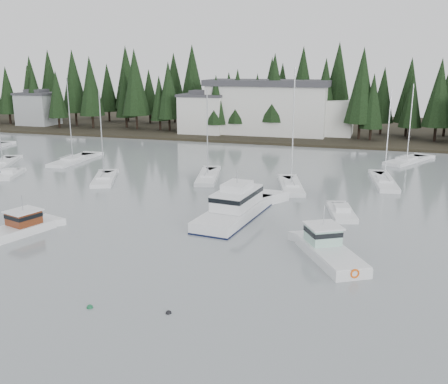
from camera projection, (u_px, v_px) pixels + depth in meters
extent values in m
plane|color=gray|center=(32.00, 349.00, 26.51)|extent=(260.00, 260.00, 0.00)
cube|color=black|center=(302.00, 128.00, 116.28)|extent=(240.00, 54.00, 1.00)
cube|color=silver|center=(203.00, 115.00, 103.66)|extent=(9.00, 7.00, 7.50)
cube|color=#38383D|center=(203.00, 95.00, 102.65)|extent=(9.54, 7.42, 0.50)
cube|color=#38383D|center=(203.00, 92.00, 102.50)|extent=(4.95, 3.85, 0.80)
cube|color=#999EA0|center=(38.00, 110.00, 117.48)|extent=(8.00, 7.00, 7.00)
cube|color=#38383D|center=(37.00, 94.00, 116.53)|extent=(8.48, 7.42, 0.50)
cube|color=#38383D|center=(36.00, 91.00, 116.38)|extent=(4.40, 3.85, 0.80)
cube|color=silver|center=(268.00, 109.00, 102.44)|extent=(24.00, 10.00, 10.00)
cube|color=#38383D|center=(268.00, 83.00, 101.11)|extent=(25.00, 11.00, 1.20)
cube|color=silver|center=(328.00, 117.00, 101.26)|extent=(10.00, 8.00, 7.00)
cube|color=white|center=(9.00, 236.00, 43.46)|extent=(4.85, 8.39, 1.15)
cube|color=white|center=(8.00, 229.00, 43.30)|extent=(4.76, 8.22, 0.11)
cube|color=#4D280F|center=(24.00, 218.00, 44.42)|extent=(2.78, 2.92, 1.24)
cube|color=white|center=(23.00, 211.00, 44.26)|extent=(3.12, 3.30, 0.11)
cube|color=black|center=(23.00, 215.00, 44.36)|extent=(2.84, 2.97, 0.35)
cylinder|color=#A5A8AD|center=(22.00, 203.00, 44.07)|extent=(0.08, 0.08, 1.41)
cube|color=white|center=(234.00, 216.00, 48.80)|extent=(5.20, 12.62, 1.78)
cube|color=black|center=(234.00, 218.00, 48.83)|extent=(5.24, 12.68, 0.25)
cube|color=white|center=(237.00, 198.00, 48.91)|extent=(3.83, 6.69, 1.62)
cube|color=black|center=(237.00, 194.00, 48.81)|extent=(3.91, 6.76, 0.45)
cube|color=white|center=(237.00, 186.00, 48.62)|extent=(2.63, 3.43, 0.72)
cylinder|color=#A5A8AD|center=(237.00, 177.00, 48.39)|extent=(0.10, 0.10, 1.23)
cube|color=white|center=(330.00, 258.00, 38.46)|extent=(6.38, 8.32, 1.30)
cube|color=white|center=(331.00, 250.00, 38.29)|extent=(6.25, 8.16, 0.12)
cube|color=#A0D2BF|center=(323.00, 235.00, 39.62)|extent=(3.18, 3.22, 1.40)
cube|color=white|center=(323.00, 226.00, 39.43)|extent=(3.58, 3.63, 0.12)
cube|color=black|center=(323.00, 231.00, 39.55)|extent=(3.25, 3.28, 0.40)
cylinder|color=#A5A8AD|center=(324.00, 215.00, 39.22)|extent=(0.08, 0.08, 1.60)
torus|color=#F2590C|center=(355.00, 274.00, 34.58)|extent=(0.68, 0.47, 0.70)
cube|color=white|center=(3.00, 165.00, 74.08)|extent=(6.21, 9.40, 1.05)
cube|color=white|center=(3.00, 161.00, 73.91)|extent=(2.97, 3.59, 0.30)
cube|color=white|center=(104.00, 181.00, 64.11)|extent=(5.54, 8.48, 1.05)
cube|color=white|center=(104.00, 176.00, 63.95)|extent=(2.72, 3.24, 0.30)
cylinder|color=#A5A8AD|center=(102.00, 135.00, 62.62)|extent=(0.14, 0.14, 10.84)
cube|color=white|center=(291.00, 188.00, 60.46)|extent=(4.76, 9.44, 1.05)
cube|color=white|center=(291.00, 183.00, 60.30)|extent=(2.46, 3.44, 0.30)
cylinder|color=#A5A8AD|center=(293.00, 127.00, 58.60)|extent=(0.14, 0.14, 13.72)
cube|color=white|center=(73.00, 162.00, 76.58)|extent=(3.50, 10.36, 1.05)
cube|color=white|center=(73.00, 158.00, 76.42)|extent=(2.25, 3.58, 0.30)
cylinder|color=#A5A8AD|center=(70.00, 119.00, 74.93)|extent=(0.14, 0.14, 12.10)
cube|color=white|center=(384.00, 184.00, 62.70)|extent=(3.77, 10.44, 1.05)
cube|color=white|center=(384.00, 179.00, 62.54)|extent=(2.14, 3.67, 0.30)
cylinder|color=#A5A8AD|center=(388.00, 135.00, 61.16)|extent=(0.14, 0.14, 11.21)
cube|color=white|center=(208.00, 179.00, 65.48)|extent=(4.58, 10.07, 1.05)
cube|color=white|center=(208.00, 174.00, 65.32)|extent=(2.41, 3.62, 0.30)
cylinder|color=#A5A8AD|center=(207.00, 133.00, 63.96)|extent=(0.14, 0.14, 11.03)
cube|color=white|center=(406.00, 162.00, 76.30)|extent=(7.23, 9.98, 1.05)
cube|color=white|center=(407.00, 158.00, 76.14)|extent=(3.36, 3.89, 0.30)
cylinder|color=#A5A8AD|center=(410.00, 122.00, 74.76)|extent=(0.14, 0.14, 11.23)
cube|color=white|center=(10.00, 176.00, 66.59)|extent=(3.94, 5.99, 0.90)
cube|color=white|center=(9.00, 171.00, 66.41)|extent=(2.01, 2.18, 0.55)
cube|color=white|center=(342.00, 215.00, 49.73)|extent=(3.56, 6.32, 0.90)
cube|color=white|center=(342.00, 208.00, 49.56)|extent=(1.91, 2.21, 0.55)
sphere|color=#145933|center=(90.00, 308.00, 30.92)|extent=(0.41, 0.41, 0.41)
sphere|color=black|center=(169.00, 313.00, 30.24)|extent=(0.37, 0.37, 0.37)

